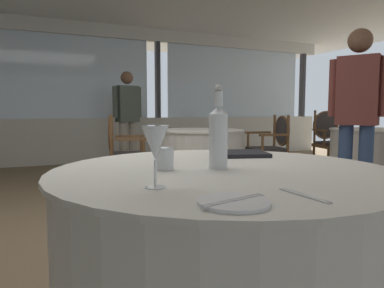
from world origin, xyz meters
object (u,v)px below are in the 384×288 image
Objects in this scene: diner_person_1 at (127,114)px; menu_book at (239,154)px; dining_chair_1_0 at (121,148)px; dining_chair_2_1 at (330,137)px; diner_person_0 at (357,109)px; dining_chair_1_1 at (272,144)px; water_bottle at (218,135)px; side_plate at (234,202)px; water_tumbler at (164,159)px; wine_glass at (155,144)px.

menu_book is at bearing 158.78° from diner_person_1.
dining_chair_1_0 is 0.57× the size of diner_person_1.
diner_person_0 is at bearing -27.10° from dining_chair_2_1.
water_bottle is at bearing 61.85° from dining_chair_1_1.
dining_chair_1_0 is (-0.02, 2.62, -0.22)m from menu_book.
diner_person_1 is (-2.78, 1.73, 0.35)m from dining_chair_2_1.
menu_book is 0.28× the size of dining_chair_2_1.
dining_chair_1_0 reaches higher than side_plate.
dining_chair_1_1 is at bearing -61.99° from dining_chair_2_1.
water_tumbler is at bearing 164.23° from water_bottle.
menu_book is at bearing -39.12° from dining_chair_2_1.
diner_person_0 reaches higher than side_plate.
diner_person_0 is 3.72m from diner_person_1.
dining_chair_2_1 reaches higher than menu_book.
water_bottle reaches higher than water_tumbler.
water_bottle is at bearing -2.53° from diner_person_0.
dining_chair_1_1 is (2.40, 3.02, -0.20)m from side_plate.
wine_glass is 3.75m from dining_chair_1_1.
diner_person_0 is (2.46, 1.40, 0.11)m from wine_glass.
diner_person_1 reaches higher than water_tumbler.
dining_chair_1_0 is 0.94× the size of dining_chair_2_1.
water_bottle is 0.34× the size of dining_chair_2_1.
diner_person_1 is (1.01, 5.14, 0.17)m from side_plate.
water_bottle is 4.60m from dining_chair_2_1.
wine_glass is 0.20× the size of dining_chair_1_0.
diner_person_1 reaches higher than dining_chair_2_1.
dining_chair_1_1 is (2.38, 2.46, -0.24)m from water_tumbler.
side_plate is at bearing -35.47° from dining_chair_2_1.
wine_glass is 2.13× the size of water_tumbler.
dining_chair_1_0 is 2.60m from diner_person_0.
diner_person_1 is at bearing 78.92° from side_plate.
water_tumbler is 0.05× the size of diner_person_0.
dining_chair_1_1 is at bearing -0.00° from dining_chair_1_0.
water_tumbler is at bearing 58.52° from dining_chair_1_1.
diner_person_0 is at bearing 35.33° from side_plate.
water_bottle is 0.21× the size of diner_person_1.
wine_glass is at bearing 152.11° from diner_person_1.
water_bottle is 3.34m from dining_chair_1_1.
water_bottle is (0.23, 0.50, 0.13)m from side_plate.
water_tumbler is at bearing -86.96° from dining_chair_1_0.
dining_chair_2_1 is at bearing 41.92° from side_plate.
dining_chair_2_1 is at bearing 39.15° from water_bottle.
dining_chair_1_0 is (0.51, 3.45, -0.21)m from side_plate.
water_bottle reaches higher than dining_chair_1_0.
dining_chair_2_1 is (1.39, 0.38, 0.03)m from dining_chair_1_1.
side_plate is 0.20× the size of dining_chair_1_0.
side_plate is 5.24m from diner_person_1.
dining_chair_1_1 is (2.17, 2.52, -0.33)m from water_bottle.
side_plate is at bearing -104.79° from menu_book.
dining_chair_2_1 is (3.56, 2.90, -0.31)m from water_bottle.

